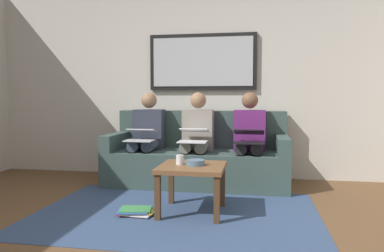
{
  "coord_description": "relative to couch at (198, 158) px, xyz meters",
  "views": [
    {
      "loc": [
        -0.72,
        2.4,
        1.06
      ],
      "look_at": [
        0.0,
        -1.7,
        0.75
      ],
      "focal_mm": 34.39,
      "sensor_mm": 36.0,
      "label": 1
    }
  ],
  "objects": [
    {
      "name": "couch",
      "position": [
        0.0,
        0.0,
        0.0
      ],
      "size": [
        2.2,
        0.9,
        0.9
      ],
      "color": "#384C47",
      "rests_on": "ground_plane"
    },
    {
      "name": "laptop_black",
      "position": [
        -0.64,
        0.31,
        0.32
      ],
      "size": [
        0.34,
        0.35,
        0.15
      ],
      "color": "black"
    },
    {
      "name": "laptop_white",
      "position": [
        0.0,
        0.31,
        0.32
      ],
      "size": [
        0.33,
        0.38,
        0.16
      ],
      "color": "white"
    },
    {
      "name": "cup",
      "position": [
        -0.02,
        1.2,
        0.18
      ],
      "size": [
        0.07,
        0.07,
        0.09
      ],
      "primitive_type": "cylinder",
      "color": "silver",
      "rests_on": "coffee_table"
    },
    {
      "name": "coffee_table",
      "position": [
        -0.14,
        1.22,
        0.07
      ],
      "size": [
        0.6,
        0.6,
        0.45
      ],
      "color": "brown",
      "rests_on": "ground_plane"
    },
    {
      "name": "wall_rear",
      "position": [
        0.0,
        -0.48,
        0.99
      ],
      "size": [
        6.0,
        0.12,
        2.6
      ],
      "primitive_type": "cube",
      "color": "beige",
      "rests_on": "ground_plane"
    },
    {
      "name": "bowl",
      "position": [
        -0.17,
        1.21,
        0.16
      ],
      "size": [
        0.17,
        0.17,
        0.05
      ],
      "primitive_type": "cylinder",
      "color": "slate",
      "rests_on": "coffee_table"
    },
    {
      "name": "person_right",
      "position": [
        0.64,
        0.07,
        0.3
      ],
      "size": [
        0.38,
        0.58,
        1.14
      ],
      "color": "#2D3342",
      "rests_on": "couch"
    },
    {
      "name": "area_rug",
      "position": [
        0.0,
        1.27,
        -0.31
      ],
      "size": [
        2.6,
        1.8,
        0.01
      ],
      "primitive_type": "cube",
      "color": "#33476B",
      "rests_on": "ground_plane"
    },
    {
      "name": "person_middle",
      "position": [
        0.0,
        0.07,
        0.3
      ],
      "size": [
        0.38,
        0.58,
        1.14
      ],
      "color": "gray",
      "rests_on": "couch"
    },
    {
      "name": "laptop_silver",
      "position": [
        0.64,
        0.32,
        0.32
      ],
      "size": [
        0.34,
        0.34,
        0.14
      ],
      "color": "silver"
    },
    {
      "name": "framed_mirror",
      "position": [
        0.0,
        -0.39,
        1.24
      ],
      "size": [
        1.44,
        0.05,
        0.75
      ],
      "color": "black"
    },
    {
      "name": "person_left",
      "position": [
        -0.64,
        0.07,
        0.3
      ],
      "size": [
        0.38,
        0.58,
        1.14
      ],
      "color": "#66236B",
      "rests_on": "couch"
    },
    {
      "name": "magazine_stack",
      "position": [
        0.36,
        1.37,
        -0.28
      ],
      "size": [
        0.35,
        0.28,
        0.05
      ],
      "color": "red",
      "rests_on": "ground_plane"
    }
  ]
}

